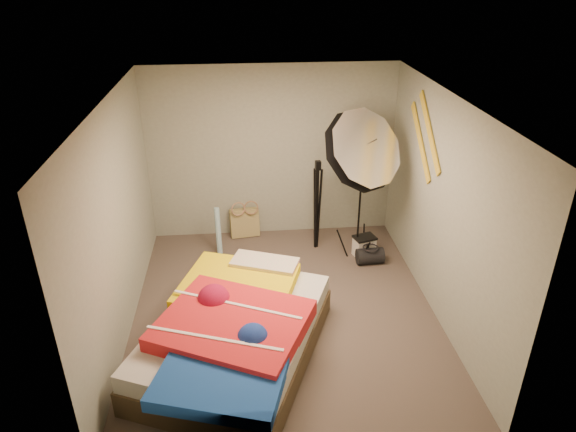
{
  "coord_description": "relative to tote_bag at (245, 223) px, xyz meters",
  "views": [
    {
      "loc": [
        -0.43,
        -4.89,
        3.73
      ],
      "look_at": [
        0.1,
        0.6,
        0.95
      ],
      "focal_mm": 32.0,
      "sensor_mm": 36.0,
      "label": 1
    }
  ],
  "objects": [
    {
      "name": "wall_right",
      "position": [
        2.17,
        -1.9,
        1.04
      ],
      "size": [
        0.0,
        4.0,
        4.0
      ],
      "primitive_type": "plane",
      "rotation": [
        1.57,
        0.0,
        -1.57
      ],
      "color": "#949B8A",
      "rests_on": "floor"
    },
    {
      "name": "wall_left",
      "position": [
        -1.33,
        -1.9,
        1.04
      ],
      "size": [
        0.0,
        4.0,
        4.0
      ],
      "primitive_type": "plane",
      "rotation": [
        1.57,
        0.0,
        1.57
      ],
      "color": "#949B8A",
      "rests_on": "floor"
    },
    {
      "name": "wall_stripe_lower",
      "position": [
        2.15,
        -1.05,
        1.54
      ],
      "size": [
        0.02,
        0.91,
        0.78
      ],
      "primitive_type": "cube",
      "rotation": [
        0.7,
        0.0,
        0.0
      ],
      "color": "gold",
      "rests_on": "wall_right"
    },
    {
      "name": "wrapping_roll",
      "position": [
        -0.37,
        -0.46,
        0.12
      ],
      "size": [
        0.1,
        0.2,
        0.67
      ],
      "primitive_type": "cylinder",
      "rotation": [
        -0.17,
        0.0,
        0.12
      ],
      "color": "#54A2B6",
      "rests_on": "floor"
    },
    {
      "name": "tote_bag",
      "position": [
        0.0,
        0.0,
        0.0
      ],
      "size": [
        0.45,
        0.24,
        0.44
      ],
      "primitive_type": "cube",
      "rotation": [
        -0.14,
        0.0,
        0.14
      ],
      "color": "tan",
      "rests_on": "floor"
    },
    {
      "name": "wall_stripe_upper",
      "position": [
        2.15,
        -1.3,
        1.74
      ],
      "size": [
        0.02,
        0.91,
        0.78
      ],
      "primitive_type": "cube",
      "rotation": [
        0.7,
        0.0,
        0.0
      ],
      "color": "gold",
      "rests_on": "wall_right"
    },
    {
      "name": "photo_umbrella",
      "position": [
        1.44,
        -0.93,
        1.39
      ],
      "size": [
        1.09,
        1.18,
        2.24
      ],
      "color": "black",
      "rests_on": "floor"
    },
    {
      "name": "duffel_bag",
      "position": [
        1.68,
        -0.95,
        -0.1
      ],
      "size": [
        0.37,
        0.23,
        0.22
      ],
      "primitive_type": "cylinder",
      "rotation": [
        0.0,
        1.57,
        0.04
      ],
      "color": "black",
      "rests_on": "floor"
    },
    {
      "name": "bed",
      "position": [
        -0.14,
        -2.63,
        0.11
      ],
      "size": [
        2.22,
        2.67,
        0.63
      ],
      "color": "#4A3A27",
      "rests_on": "floor"
    },
    {
      "name": "camera_case",
      "position": [
        1.64,
        -0.74,
        -0.08
      ],
      "size": [
        0.32,
        0.26,
        0.27
      ],
      "primitive_type": "cube",
      "rotation": [
        0.0,
        0.0,
        0.27
      ],
      "color": "silver",
      "rests_on": "floor"
    },
    {
      "name": "wall_front",
      "position": [
        0.42,
        -3.9,
        1.04
      ],
      "size": [
        3.5,
        0.0,
        3.5
      ],
      "primitive_type": "plane",
      "rotation": [
        -1.57,
        0.0,
        0.0
      ],
      "color": "#949B8A",
      "rests_on": "floor"
    },
    {
      "name": "camera_tripod",
      "position": [
        1.01,
        -0.44,
        0.54
      ],
      "size": [
        0.08,
        0.08,
        1.32
      ],
      "color": "black",
      "rests_on": "floor"
    },
    {
      "name": "wall_back",
      "position": [
        0.42,
        0.1,
        1.04
      ],
      "size": [
        3.5,
        0.0,
        3.5
      ],
      "primitive_type": "plane",
      "rotation": [
        1.57,
        0.0,
        0.0
      ],
      "color": "#949B8A",
      "rests_on": "floor"
    },
    {
      "name": "ceiling",
      "position": [
        0.42,
        -1.9,
        2.29
      ],
      "size": [
        4.0,
        4.0,
        0.0
      ],
      "primitive_type": "plane",
      "rotation": [
        3.14,
        0.0,
        0.0
      ],
      "color": "silver",
      "rests_on": "wall_back"
    },
    {
      "name": "floor",
      "position": [
        0.42,
        -1.9,
        -0.21
      ],
      "size": [
        4.0,
        4.0,
        0.0
      ],
      "primitive_type": "plane",
      "color": "brown",
      "rests_on": "ground"
    }
  ]
}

